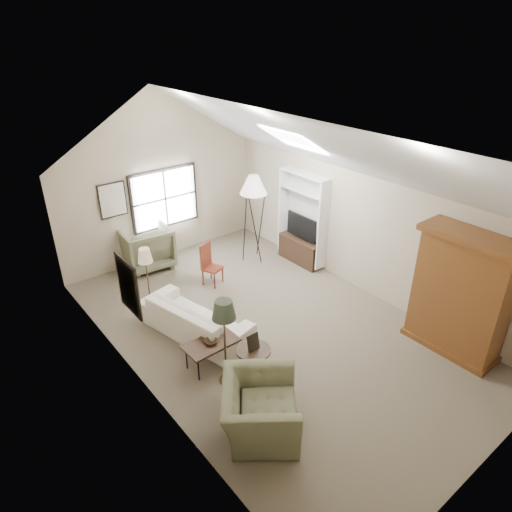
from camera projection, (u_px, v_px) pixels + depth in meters
room_shell at (272, 163)px, 7.13m from camera, size 5.01×8.01×4.00m
window at (165, 198)px, 10.74m from camera, size 1.72×0.08×1.42m
skylight at (294, 139)px, 8.47m from camera, size 0.80×1.20×0.52m
wall_art at (120, 239)px, 8.11m from camera, size 1.97×3.71×0.88m
armoire at (461, 294)px, 7.66m from camera, size 0.60×1.50×2.20m
tv_alcove at (303, 217)px, 10.49m from camera, size 0.32×1.30×2.10m
media_console at (300, 251)px, 10.87m from camera, size 0.34×1.18×0.60m
tv_panel at (301, 227)px, 10.58m from camera, size 0.05×0.90×0.55m
sofa at (195, 318)px, 8.38m from camera, size 1.36×2.38×0.65m
armchair_near at (260, 408)px, 6.36m from camera, size 1.56×1.59×0.78m
armchair_far at (146, 247)px, 10.58m from camera, size 1.18×1.20×1.01m
coffee_table at (212, 353)px, 7.64m from camera, size 0.91×0.51×0.46m
bowl at (211, 341)px, 7.52m from camera, size 0.22×0.22×0.05m
side_table at (253, 363)px, 7.35m from camera, size 0.67×0.67×0.56m
side_chair at (212, 265)px, 9.88m from camera, size 0.48×0.48×0.95m
tripod_lamp at (254, 218)px, 10.64m from camera, size 0.71×0.71×2.15m
dark_lamp at (225, 342)px, 7.04m from camera, size 0.45×0.45×1.56m
tan_lamp at (148, 280)px, 8.87m from camera, size 0.34×0.34×1.40m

